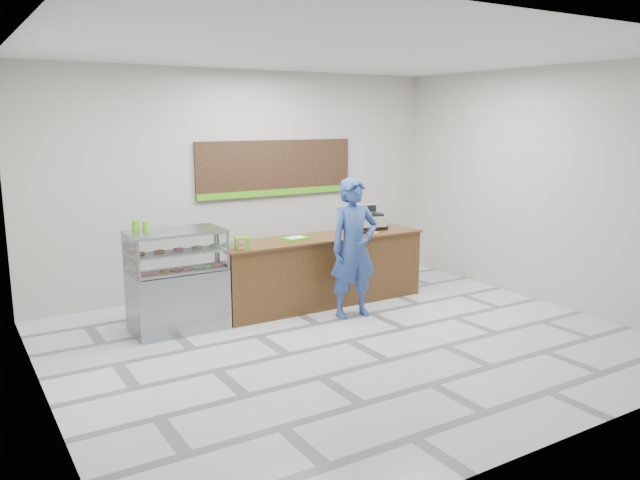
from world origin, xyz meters
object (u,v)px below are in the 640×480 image
display_case (177,280)px  cash_register (370,220)px  serving_tray (295,238)px  customer (354,248)px  sales_counter (322,270)px

display_case → cash_register: cash_register is taller
display_case → cash_register: (3.22, 0.16, 0.50)m
cash_register → serving_tray: (-1.42, -0.10, -0.13)m
display_case → customer: size_ratio=0.68×
display_case → sales_counter: bearing=0.0°
cash_register → serving_tray: bearing=-160.6°
sales_counter → cash_register: bearing=9.1°
display_case → serving_tray: bearing=2.0°
display_case → customer: bearing=-17.5°
display_case → customer: customer is taller
serving_tray → cash_register: bearing=-3.0°
cash_register → serving_tray: cash_register is taller
sales_counter → serving_tray: size_ratio=8.53×
customer → serving_tray: bearing=129.5°
cash_register → customer: 1.29m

